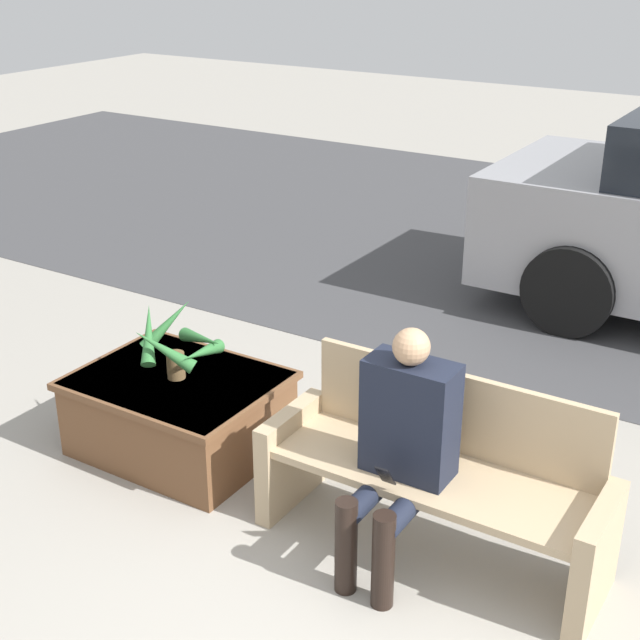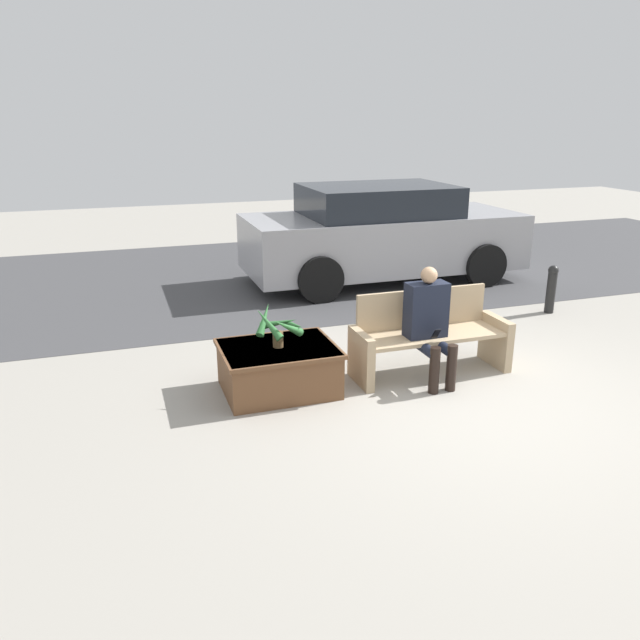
# 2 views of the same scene
# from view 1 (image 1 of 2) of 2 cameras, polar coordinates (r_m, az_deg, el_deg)

# --- Properties ---
(bench) EXTENTS (1.69, 0.54, 0.87)m
(bench) POSITION_cam_1_polar(r_m,az_deg,el_deg) (4.36, 7.44, -9.81)
(bench) COLOR tan
(bench) RESTS_ON ground_plane
(person_seated) EXTENTS (0.42, 0.57, 1.19)m
(person_seated) POSITION_cam_1_polar(r_m,az_deg,el_deg) (4.13, 5.22, -7.78)
(person_seated) COLOR black
(person_seated) RESTS_ON ground_plane
(planter_box) EXTENTS (1.14, 0.90, 0.47)m
(planter_box) POSITION_cam_1_polar(r_m,az_deg,el_deg) (5.24, -9.01, -5.75)
(planter_box) COLOR brown
(planter_box) RESTS_ON ground_plane
(potted_plant) EXTENTS (0.49, 0.52, 0.43)m
(potted_plant) POSITION_cam_1_polar(r_m,az_deg,el_deg) (5.05, -9.16, -1.45)
(potted_plant) COLOR brown
(potted_plant) RESTS_ON planter_box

